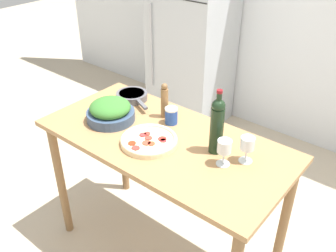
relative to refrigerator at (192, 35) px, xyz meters
name	(u,v)px	position (x,y,z in m)	size (l,w,h in m)	color
ground_plane	(165,249)	(0.98, -1.61, -0.93)	(14.00, 14.00, 0.00)	#BCAD93
wall_back	(309,6)	(0.98, 0.35, 0.37)	(6.40, 0.08, 2.60)	silver
refrigerator	(192,35)	(0.00, 0.00, 0.00)	(0.74, 0.64, 1.87)	#B7BCC1
prep_counter	(164,157)	(0.98, -1.61, -0.13)	(1.46, 0.72, 0.94)	#A87A4C
wine_bottle	(217,125)	(1.28, -1.54, 0.17)	(0.07, 0.07, 0.36)	black
wine_glass_near	(224,148)	(1.37, -1.62, 0.10)	(0.07, 0.07, 0.14)	silver
wine_glass_far	(247,145)	(1.45, -1.52, 0.11)	(0.07, 0.07, 0.14)	silver
pepper_mill	(165,101)	(0.83, -1.43, 0.11)	(0.05, 0.05, 0.23)	olive
salad_bowl	(110,111)	(0.60, -1.67, 0.07)	(0.29, 0.29, 0.14)	#384C6B
homemade_pizza	(149,140)	(0.95, -1.71, 0.02)	(0.32, 0.32, 0.04)	beige
salt_canister	(171,116)	(0.91, -1.46, 0.06)	(0.08, 0.08, 0.10)	#284CA3
cast_iron_skillet	(132,96)	(0.51, -1.39, 0.03)	(0.32, 0.21, 0.05)	#56565B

